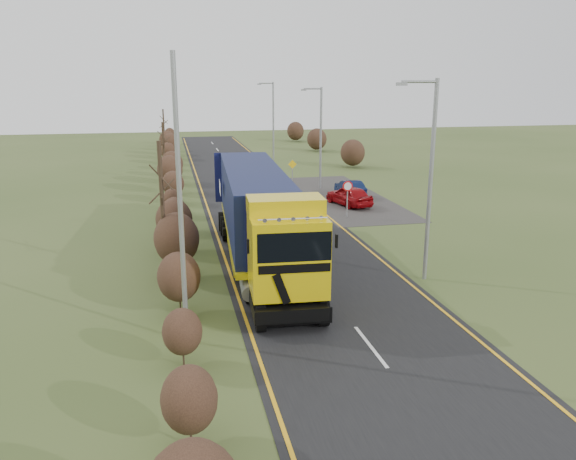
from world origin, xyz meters
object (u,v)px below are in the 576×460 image
(streetlight_near, at_px, (429,173))
(speed_sign, at_px, (347,192))
(car_blue_sedan, at_px, (350,188))
(car_red_hatchback, at_px, (349,196))
(lorry, at_px, (258,212))

(streetlight_near, xyz_separation_m, speed_sign, (0.31, 11.74, -3.05))
(car_blue_sedan, xyz_separation_m, speed_sign, (-2.30, -6.40, 1.02))
(car_blue_sedan, relative_size, streetlight_near, 0.44)
(car_blue_sedan, bearing_deg, speed_sign, 68.59)
(streetlight_near, height_order, speed_sign, streetlight_near)
(car_red_hatchback, relative_size, streetlight_near, 0.48)
(speed_sign, bearing_deg, car_blue_sedan, 70.22)
(car_blue_sedan, height_order, speed_sign, speed_sign)
(car_blue_sedan, bearing_deg, car_red_hatchback, 68.92)
(lorry, height_order, car_red_hatchback, lorry)
(lorry, relative_size, speed_sign, 6.90)
(lorry, relative_size, car_blue_sedan, 4.29)
(car_red_hatchback, distance_m, speed_sign, 3.74)
(lorry, distance_m, streetlight_near, 7.88)
(lorry, bearing_deg, speed_sign, 52.76)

